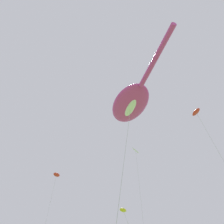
% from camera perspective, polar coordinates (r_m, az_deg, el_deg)
% --- Properties ---
extents(big_show_kite, '(6.30, 11.86, 20.16)m').
position_cam_1_polar(big_show_kite, '(26.41, 3.97, 2.04)').
color(big_show_kite, '#CC3899').
rests_on(big_show_kite, ground).
extents(small_kite_tiny_distant, '(1.31, 1.92, 24.40)m').
position_cam_1_polar(small_kite_tiny_distant, '(39.93, 5.07, -9.69)').
color(small_kite_tiny_distant, white).
rests_on(small_kite_tiny_distant, ground).
extents(small_kite_triangle_green, '(2.67, 3.10, 20.57)m').
position_cam_1_polar(small_kite_triangle_green, '(39.98, -11.35, -12.78)').
color(small_kite_triangle_green, red).
rests_on(small_kite_triangle_green, ground).
extents(small_kite_box_yellow, '(2.14, 3.49, 17.80)m').
position_cam_1_polar(small_kite_box_yellow, '(25.35, 17.03, -0.42)').
color(small_kite_box_yellow, red).
rests_on(small_kite_box_yellow, ground).
extents(small_kite_streamer_purple, '(2.89, 4.06, 11.64)m').
position_cam_1_polar(small_kite_streamer_purple, '(26.92, 2.40, -19.72)').
color(small_kite_streamer_purple, yellow).
rests_on(small_kite_streamer_purple, ground).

